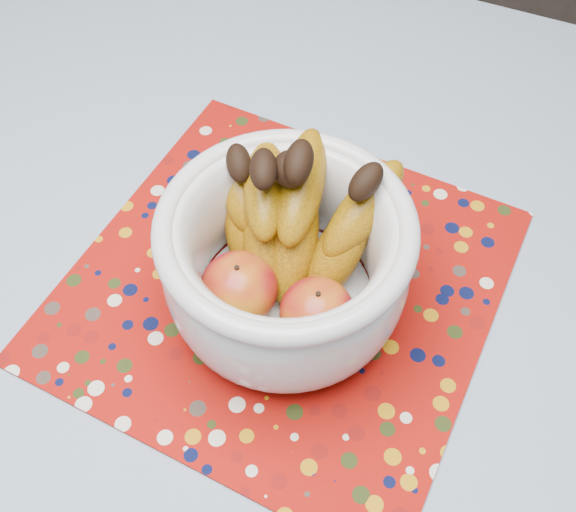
% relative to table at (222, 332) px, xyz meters
% --- Properties ---
extents(table, '(1.20, 1.20, 0.75)m').
position_rel_table_xyz_m(table, '(0.00, 0.00, 0.00)').
color(table, brown).
rests_on(table, ground).
extents(tablecloth, '(1.32, 1.32, 0.01)m').
position_rel_table_xyz_m(tablecloth, '(0.00, 0.00, 0.08)').
color(tablecloth, slate).
rests_on(tablecloth, table).
extents(placemat, '(0.47, 0.47, 0.00)m').
position_rel_table_xyz_m(placemat, '(0.06, 0.04, 0.09)').
color(placemat, maroon).
rests_on(placemat, tablecloth).
extents(fruit_bowl, '(0.28, 0.27, 0.20)m').
position_rel_table_xyz_m(fruit_bowl, '(0.07, 0.03, 0.18)').
color(fruit_bowl, silver).
rests_on(fruit_bowl, placemat).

